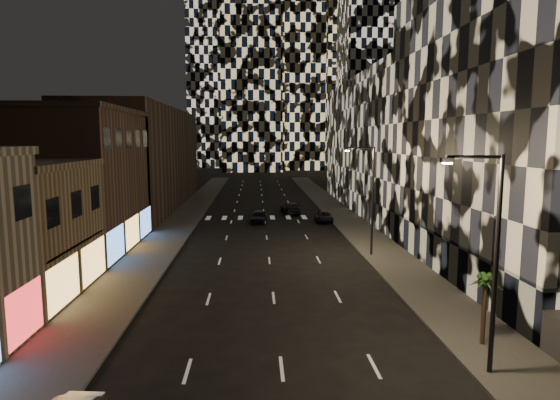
{
  "coord_description": "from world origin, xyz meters",
  "views": [
    {
      "loc": [
        -1.05,
        -7.86,
        9.73
      ],
      "look_at": [
        0.44,
        20.81,
        6.0
      ],
      "focal_mm": 30.0,
      "sensor_mm": 36.0,
      "label": 1
    }
  ],
  "objects": [
    {
      "name": "streetlight_far",
      "position": [
        8.35,
        30.0,
        5.35
      ],
      "size": [
        2.55,
        0.25,
        9.0
      ],
      "color": "black",
      "rests_on": "sidewalk_right"
    },
    {
      "name": "palm_tree",
      "position": [
        9.58,
        12.64,
        2.97
      ],
      "size": [
        1.74,
        1.73,
        3.41
      ],
      "color": "#47331E",
      "rests_on": "sidewalk_right"
    },
    {
      "name": "curb_right",
      "position": [
        7.9,
        50.0,
        0.07
      ],
      "size": [
        0.2,
        120.0,
        0.15
      ],
      "primitive_type": "cube",
      "color": "#4C4C47",
      "rests_on": "ground"
    },
    {
      "name": "car_dark_midlane",
      "position": [
        -0.73,
        46.38,
        0.72
      ],
      "size": [
        2.16,
        4.38,
        1.44
      ],
      "primitive_type": "imported",
      "rotation": [
        0.0,
        0.0,
        -0.11
      ],
      "color": "black",
      "rests_on": "ground"
    },
    {
      "name": "retail_filler_left",
      "position": [
        -17.0,
        60.0,
        7.0
      ],
      "size": [
        10.0,
        40.0,
        14.0
      ],
      "primitive_type": "cube",
      "color": "brown",
      "rests_on": "ground"
    },
    {
      "name": "tower_center_low",
      "position": [
        -2.0,
        140.0,
        47.5
      ],
      "size": [
        18.0,
        18.0,
        95.0
      ],
      "primitive_type": "cube",
      "color": "black",
      "rests_on": "ground"
    },
    {
      "name": "midrise_base",
      "position": [
        12.3,
        24.5,
        1.5
      ],
      "size": [
        0.6,
        25.0,
        3.0
      ],
      "primitive_type": "cube",
      "color": "#383838",
      "rests_on": "ground"
    },
    {
      "name": "streetlight_near",
      "position": [
        8.35,
        10.0,
        5.35
      ],
      "size": [
        2.55,
        0.25,
        9.0
      ],
      "color": "black",
      "rests_on": "sidewalk_right"
    },
    {
      "name": "midrise_right",
      "position": [
        20.0,
        24.5,
        11.0
      ],
      "size": [
        16.0,
        25.0,
        22.0
      ],
      "primitive_type": "cube",
      "color": "#232326",
      "rests_on": "ground"
    },
    {
      "name": "car_dark_oncoming",
      "position": [
        3.5,
        52.83,
        0.76
      ],
      "size": [
        2.55,
        5.37,
        1.51
      ],
      "primitive_type": "imported",
      "rotation": [
        0.0,
        0.0,
        3.22
      ],
      "color": "black",
      "rests_on": "ground"
    },
    {
      "name": "sidewalk_left",
      "position": [
        -10.0,
        50.0,
        0.07
      ],
      "size": [
        4.0,
        120.0,
        0.15
      ],
      "primitive_type": "cube",
      "color": "#47443F",
      "rests_on": "ground"
    },
    {
      "name": "curb_left",
      "position": [
        -7.9,
        50.0,
        0.07
      ],
      "size": [
        0.2,
        120.0,
        0.15
      ],
      "primitive_type": "cube",
      "color": "#4C4C47",
      "rests_on": "ground"
    },
    {
      "name": "car_dark_rightlane",
      "position": [
        7.0,
        46.52,
        0.6
      ],
      "size": [
        2.25,
        4.42,
        1.2
      ],
      "primitive_type": "imported",
      "rotation": [
        0.0,
        0.0,
        -0.06
      ],
      "color": "black",
      "rests_on": "ground"
    },
    {
      "name": "retail_brown",
      "position": [
        -17.0,
        33.5,
        6.0
      ],
      "size": [
        10.0,
        15.0,
        12.0
      ],
      "primitive_type": "cube",
      "color": "brown",
      "rests_on": "ground"
    },
    {
      "name": "sidewalk_right",
      "position": [
        10.0,
        50.0,
        0.07
      ],
      "size": [
        4.0,
        120.0,
        0.15
      ],
      "primitive_type": "cube",
      "color": "#47443F",
      "rests_on": "ground"
    },
    {
      "name": "midrise_filler_right",
      "position": [
        20.0,
        57.0,
        9.0
      ],
      "size": [
        16.0,
        40.0,
        18.0
      ],
      "primitive_type": "cube",
      "color": "#232326",
      "rests_on": "ground"
    },
    {
      "name": "tower_right_mid",
      "position": [
        35.0,
        135.0,
        50.0
      ],
      "size": [
        20.0,
        20.0,
        100.0
      ],
      "primitive_type": "cube",
      "color": "black",
      "rests_on": "ground"
    }
  ]
}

